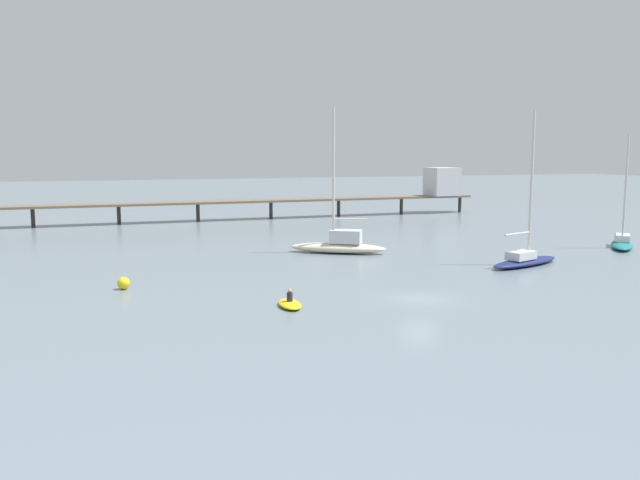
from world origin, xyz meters
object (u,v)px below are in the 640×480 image
(mooring_buoy_mid, at_px, (124,283))
(sailboat_cream, at_px, (340,244))
(sailboat_teal, at_px, (622,241))
(dinghy_yellow, at_px, (290,303))
(pier, at_px, (347,191))
(sailboat_navy, at_px, (525,257))

(mooring_buoy_mid, bearing_deg, sailboat_cream, 26.39)
(sailboat_teal, height_order, mooring_buoy_mid, sailboat_teal)
(dinghy_yellow, distance_m, mooring_buoy_mid, 12.85)
(sailboat_teal, xyz_separation_m, sailboat_cream, (-27.89, 6.52, 0.22))
(dinghy_yellow, height_order, mooring_buoy_mid, dinghy_yellow)
(pier, relative_size, sailboat_cream, 5.57)
(sailboat_cream, relative_size, sailboat_navy, 1.06)
(sailboat_navy, xyz_separation_m, mooring_buoy_mid, (-32.24, 1.76, -0.29))
(pier, height_order, sailboat_cream, sailboat_cream)
(sailboat_navy, relative_size, mooring_buoy_mid, 14.76)
(sailboat_navy, bearing_deg, pier, 86.64)
(mooring_buoy_mid, bearing_deg, dinghy_yellow, -43.83)
(sailboat_teal, xyz_separation_m, dinghy_yellow, (-38.86, -12.42, -0.46))
(dinghy_yellow, relative_size, mooring_buoy_mid, 3.46)
(mooring_buoy_mid, bearing_deg, pier, 51.25)
(sailboat_teal, relative_size, mooring_buoy_mid, 12.87)
(sailboat_cream, relative_size, dinghy_yellow, 4.50)
(sailboat_navy, xyz_separation_m, dinghy_yellow, (-22.97, -7.14, -0.52))
(pier, xyz_separation_m, dinghy_yellow, (-25.62, -52.37, -3.54))
(dinghy_yellow, bearing_deg, mooring_buoy_mid, 136.17)
(sailboat_navy, bearing_deg, mooring_buoy_mid, 176.88)
(sailboat_teal, height_order, sailboat_cream, sailboat_cream)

